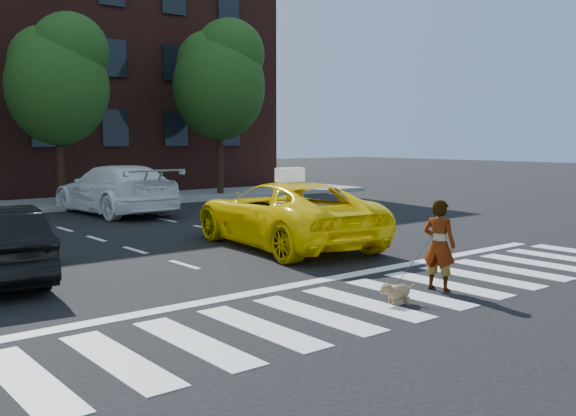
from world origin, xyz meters
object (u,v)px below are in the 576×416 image
at_px(tree_mid, 58,75).
at_px(white_suv, 115,189).
at_px(tree_right, 220,75).
at_px(taxi, 285,214).
at_px(dog, 396,292).
at_px(woman, 439,245).

height_order(tree_mid, white_suv, tree_mid).
relative_size(tree_right, taxi, 1.40).
bearing_deg(dog, tree_right, 84.52).
bearing_deg(dog, woman, 28.49).
xyz_separation_m(tree_right, white_suv, (-6.42, -3.33, -4.44)).
height_order(tree_mid, woman, tree_mid).
bearing_deg(taxi, tree_mid, -78.25).
height_order(tree_right, woman, tree_right).
bearing_deg(woman, tree_mid, -14.03).
relative_size(taxi, dog, 9.37).
height_order(tree_mid, tree_right, tree_right).
bearing_deg(dog, tree_mid, 105.88).
bearing_deg(tree_mid, white_suv, -80.18).
distance_m(tree_mid, woman, 17.62).
relative_size(tree_mid, tree_right, 0.92).
xyz_separation_m(tree_mid, dog, (-1.20, -17.33, -4.65)).
distance_m(tree_mid, taxi, 12.77).
bearing_deg(taxi, white_suv, -80.46).
xyz_separation_m(tree_mid, tree_right, (7.00, -0.00, 0.41)).
relative_size(tree_mid, white_suv, 1.25).
distance_m(tree_mid, dog, 17.99).
bearing_deg(tree_right, woman, -112.04).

